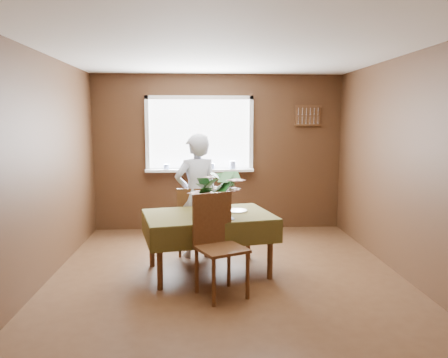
{
  "coord_description": "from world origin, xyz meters",
  "views": [
    {
      "loc": [
        -0.3,
        -4.8,
        1.77
      ],
      "look_at": [
        0.0,
        0.55,
        1.05
      ],
      "focal_mm": 35.0,
      "sensor_mm": 36.0,
      "label": 1
    }
  ],
  "objects": [
    {
      "name": "window_assembly",
      "position": [
        -0.29,
        2.2,
        1.36
      ],
      "size": [
        1.72,
        0.2,
        1.22
      ],
      "color": "white",
      "rests_on": "wall_back"
    },
    {
      "name": "ceiling",
      "position": [
        0.0,
        0.0,
        2.5
      ],
      "size": [
        4.5,
        4.5,
        0.0
      ],
      "primitive_type": "plane",
      "rotation": [
        3.14,
        0.0,
        0.0
      ],
      "color": "white",
      "rests_on": "wall_back"
    },
    {
      "name": "floor",
      "position": [
        0.0,
        0.0,
        0.0
      ],
      "size": [
        4.5,
        4.5,
        0.0
      ],
      "primitive_type": "plane",
      "color": "#472B18",
      "rests_on": "ground"
    },
    {
      "name": "chair_far",
      "position": [
        -0.4,
        0.82,
        0.5
      ],
      "size": [
        0.39,
        0.39,
        0.91
      ],
      "rotation": [
        0.0,
        0.0,
        3.15
      ],
      "color": "#54331B",
      "rests_on": "floor"
    },
    {
      "name": "chair_near",
      "position": [
        -0.12,
        -0.48,
        0.56
      ],
      "size": [
        0.59,
        0.59,
        1.03
      ],
      "rotation": [
        0.0,
        0.0,
        0.45
      ],
      "color": "#54331B",
      "rests_on": "floor"
    },
    {
      "name": "wall_right",
      "position": [
        2.0,
        0.0,
        1.25
      ],
      "size": [
        0.0,
        4.5,
        4.5
      ],
      "primitive_type": "plane",
      "rotation": [
        1.57,
        0.0,
        -1.57
      ],
      "color": "brown",
      "rests_on": "floor"
    },
    {
      "name": "table_knife",
      "position": [
        -0.02,
        -0.02,
        0.71
      ],
      "size": [
        0.12,
        0.2,
        0.0
      ],
      "primitive_type": "cube",
      "rotation": [
        0.0,
        0.0,
        0.51
      ],
      "color": "silver",
      "rests_on": "dining_table"
    },
    {
      "name": "flower_bouquet",
      "position": [
        -0.12,
        -0.07,
        1.0
      ],
      "size": [
        0.54,
        0.54,
        0.47
      ],
      "rotation": [
        0.0,
        0.0,
        -0.2
      ],
      "color": "white",
      "rests_on": "dining_table"
    },
    {
      "name": "wall_back",
      "position": [
        0.0,
        2.25,
        1.25
      ],
      "size": [
        4.0,
        0.0,
        4.0
      ],
      "primitive_type": "plane",
      "rotation": [
        1.57,
        0.0,
        0.0
      ],
      "color": "brown",
      "rests_on": "floor"
    },
    {
      "name": "seated_woman",
      "position": [
        -0.34,
        0.79,
        0.8
      ],
      "size": [
        0.69,
        0.58,
        1.6
      ],
      "primitive_type": "imported",
      "rotation": [
        0.0,
        0.0,
        3.52
      ],
      "color": "white",
      "rests_on": "floor"
    },
    {
      "name": "side_plate",
      "position": [
        0.13,
        0.27,
        0.71
      ],
      "size": [
        0.26,
        0.26,
        0.01
      ],
      "primitive_type": "cylinder",
      "rotation": [
        0.0,
        0.0,
        -0.02
      ],
      "color": "white",
      "rests_on": "dining_table"
    },
    {
      "name": "wall_left",
      "position": [
        -2.0,
        0.0,
        1.25
      ],
      "size": [
        0.0,
        4.5,
        4.5
      ],
      "primitive_type": "plane",
      "rotation": [
        1.57,
        0.0,
        1.57
      ],
      "color": "brown",
      "rests_on": "floor"
    },
    {
      "name": "spoon_rack",
      "position": [
        1.45,
        2.22,
        1.85
      ],
      "size": [
        0.44,
        0.05,
        0.33
      ],
      "color": "#54331B",
      "rests_on": "wall_back"
    },
    {
      "name": "wall_front",
      "position": [
        0.0,
        -2.25,
        1.25
      ],
      "size": [
        4.0,
        0.0,
        4.0
      ],
      "primitive_type": "plane",
      "rotation": [
        -1.57,
        0.0,
        0.0
      ],
      "color": "brown",
      "rests_on": "floor"
    },
    {
      "name": "dining_table",
      "position": [
        -0.2,
        0.14,
        0.62
      ],
      "size": [
        1.62,
        1.27,
        0.71
      ],
      "rotation": [
        0.0,
        0.0,
        0.21
      ],
      "color": "#54331B",
      "rests_on": "floor"
    }
  ]
}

